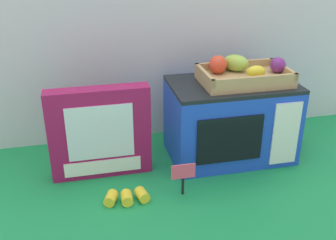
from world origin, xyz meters
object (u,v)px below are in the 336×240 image
toy_microwave (230,120)px  price_sign (183,175)px  loose_toy_apple (293,134)px  loose_toy_banana (127,197)px  food_groups_crate (243,74)px  cookie_set_box (100,133)px

toy_microwave → price_sign: (-0.21, -0.19, -0.06)m
price_sign → loose_toy_apple: 0.52m
loose_toy_banana → loose_toy_apple: (0.63, 0.22, 0.02)m
food_groups_crate → price_sign: (-0.24, -0.19, -0.22)m
cookie_set_box → loose_toy_banana: 0.22m
food_groups_crate → toy_microwave: bearing=-176.5°
loose_toy_apple → price_sign: bearing=-154.6°
food_groups_crate → loose_toy_banana: size_ratio=2.10×
toy_microwave → price_sign: 0.29m
toy_microwave → cookie_set_box: 0.43m
toy_microwave → price_sign: toy_microwave is taller
cookie_set_box → price_sign: size_ratio=3.05×
toy_microwave → price_sign: bearing=-137.8°
food_groups_crate → cookie_set_box: 0.48m
toy_microwave → loose_toy_apple: (0.26, 0.03, -0.10)m
toy_microwave → loose_toy_banana: size_ratio=3.02×
cookie_set_box → loose_toy_apple: cookie_set_box is taller
price_sign → loose_toy_banana: price_sign is taller
cookie_set_box → loose_toy_banana: size_ratio=2.32×
price_sign → loose_toy_banana: bearing=-179.9°
cookie_set_box → price_sign: 0.28m
toy_microwave → cookie_set_box: size_ratio=1.30×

